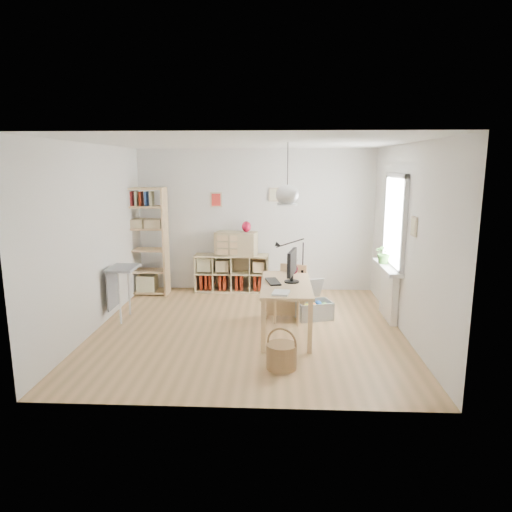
{
  "coord_description": "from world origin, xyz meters",
  "views": [
    {
      "loc": [
        0.42,
        -6.44,
        2.4
      ],
      "look_at": [
        0.1,
        0.3,
        1.05
      ],
      "focal_mm": 32.0,
      "sensor_mm": 36.0,
      "label": 1
    }
  ],
  "objects_px": {
    "chair": "(291,290)",
    "monitor": "(292,264)",
    "desk": "(286,290)",
    "cube_shelf": "(231,276)",
    "tall_bookshelf": "(145,237)",
    "drawer_chest": "(236,243)",
    "storage_chest": "(313,306)"
  },
  "relations": [
    {
      "from": "chair",
      "to": "storage_chest",
      "type": "height_order",
      "value": "chair"
    },
    {
      "from": "drawer_chest",
      "to": "tall_bookshelf",
      "type": "bearing_deg",
      "value": -161.18
    },
    {
      "from": "desk",
      "to": "cube_shelf",
      "type": "xyz_separation_m",
      "value": [
        -1.02,
        2.23,
        -0.36
      ]
    },
    {
      "from": "chair",
      "to": "monitor",
      "type": "distance_m",
      "value": 0.73
    },
    {
      "from": "storage_chest",
      "to": "monitor",
      "type": "distance_m",
      "value": 1.13
    },
    {
      "from": "cube_shelf",
      "to": "drawer_chest",
      "type": "distance_m",
      "value": 0.65
    },
    {
      "from": "cube_shelf",
      "to": "storage_chest",
      "type": "distance_m",
      "value": 2.1
    },
    {
      "from": "cube_shelf",
      "to": "chair",
      "type": "height_order",
      "value": "chair"
    },
    {
      "from": "tall_bookshelf",
      "to": "drawer_chest",
      "type": "height_order",
      "value": "tall_bookshelf"
    },
    {
      "from": "desk",
      "to": "storage_chest",
      "type": "xyz_separation_m",
      "value": [
        0.45,
        0.73,
        -0.47
      ]
    },
    {
      "from": "cube_shelf",
      "to": "drawer_chest",
      "type": "height_order",
      "value": "drawer_chest"
    },
    {
      "from": "monitor",
      "to": "tall_bookshelf",
      "type": "bearing_deg",
      "value": 156.08
    },
    {
      "from": "monitor",
      "to": "desk",
      "type": "bearing_deg",
      "value": -133.92
    },
    {
      "from": "drawer_chest",
      "to": "monitor",
      "type": "bearing_deg",
      "value": -54.44
    },
    {
      "from": "tall_bookshelf",
      "to": "storage_chest",
      "type": "distance_m",
      "value": 3.39
    },
    {
      "from": "cube_shelf",
      "to": "storage_chest",
      "type": "bearing_deg",
      "value": -45.56
    },
    {
      "from": "desk",
      "to": "chair",
      "type": "xyz_separation_m",
      "value": [
        0.09,
        0.58,
        -0.16
      ]
    },
    {
      "from": "storage_chest",
      "to": "monitor",
      "type": "height_order",
      "value": "monitor"
    },
    {
      "from": "desk",
      "to": "drawer_chest",
      "type": "xyz_separation_m",
      "value": [
        -0.91,
        2.19,
        0.28
      ]
    },
    {
      "from": "monitor",
      "to": "drawer_chest",
      "type": "distance_m",
      "value": 2.35
    },
    {
      "from": "cube_shelf",
      "to": "drawer_chest",
      "type": "xyz_separation_m",
      "value": [
        0.11,
        -0.04,
        0.64
      ]
    },
    {
      "from": "tall_bookshelf",
      "to": "cube_shelf",
      "type": "bearing_deg",
      "value": 10.19
    },
    {
      "from": "desk",
      "to": "cube_shelf",
      "type": "height_order",
      "value": "desk"
    },
    {
      "from": "storage_chest",
      "to": "tall_bookshelf",
      "type": "bearing_deg",
      "value": 140.99
    },
    {
      "from": "desk",
      "to": "cube_shelf",
      "type": "distance_m",
      "value": 2.48
    },
    {
      "from": "cube_shelf",
      "to": "desk",
      "type": "bearing_deg",
      "value": -65.39
    },
    {
      "from": "chair",
      "to": "drawer_chest",
      "type": "xyz_separation_m",
      "value": [
        -1.0,
        1.61,
        0.44
      ]
    },
    {
      "from": "desk",
      "to": "chair",
      "type": "height_order",
      "value": "chair"
    },
    {
      "from": "storage_chest",
      "to": "monitor",
      "type": "bearing_deg",
      "value": -135.45
    },
    {
      "from": "tall_bookshelf",
      "to": "monitor",
      "type": "height_order",
      "value": "tall_bookshelf"
    },
    {
      "from": "desk",
      "to": "storage_chest",
      "type": "distance_m",
      "value": 0.98
    },
    {
      "from": "tall_bookshelf",
      "to": "monitor",
      "type": "bearing_deg",
      "value": -35.38
    }
  ]
}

